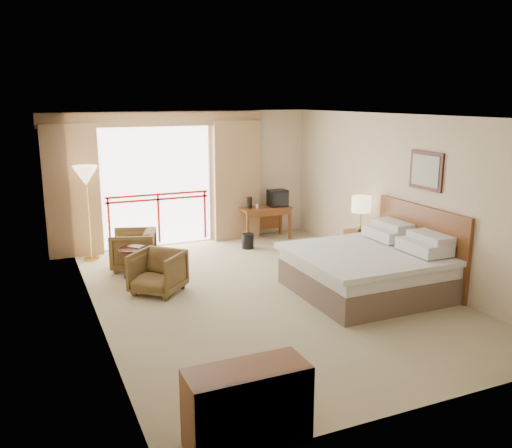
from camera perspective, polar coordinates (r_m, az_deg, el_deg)
name	(u,v)px	position (r m, az deg, el deg)	size (l,w,h in m)	color
floor	(265,293)	(8.45, 0.92, -7.30)	(7.00, 7.00, 0.00)	gray
ceiling	(265,116)	(7.93, 0.99, 11.31)	(7.00, 7.00, 0.00)	white
wall_back	(195,177)	(11.31, -6.47, 4.91)	(5.00, 5.00, 0.00)	beige
wall_front	(424,277)	(5.21, 17.25, -5.38)	(5.00, 5.00, 0.00)	beige
wall_left	(92,223)	(7.42, -16.88, 0.09)	(7.00, 7.00, 0.00)	beige
wall_right	(401,196)	(9.39, 14.99, 2.86)	(7.00, 7.00, 0.00)	beige
balcony_door	(157,187)	(11.11, -10.36, 3.85)	(2.40, 2.40, 0.00)	white
balcony_railing	(158,206)	(11.16, -10.26, 1.87)	(2.09, 0.03, 1.02)	#A1100D
curtain_left	(72,191)	(10.72, -18.82, 3.30)	(1.00, 0.26, 2.50)	#8E6642
curtain_right	(236,181)	(11.47, -2.16, 4.59)	(1.00, 0.26, 2.50)	#8E6642
valance	(155,119)	(10.88, -10.54, 10.81)	(4.40, 0.22, 0.28)	#8E6642
hvac_vent	(253,127)	(11.64, -0.33, 10.17)	(0.50, 0.04, 0.50)	silver
bed	(369,269)	(8.56, 11.81, -4.67)	(2.13, 2.06, 0.97)	brown
headboard	(420,245)	(9.06, 16.88, -2.16)	(0.06, 2.10, 1.30)	#5D3019
framed_art	(426,171)	(8.84, 17.45, 5.37)	(0.04, 0.72, 0.60)	black
nightstand	(361,248)	(9.95, 10.99, -2.50)	(0.44, 0.52, 0.62)	#5D3019
table_lamp	(361,205)	(9.81, 11.03, 1.99)	(0.34, 0.34, 0.61)	tan
phone	(364,231)	(9.71, 11.34, -0.74)	(0.18, 0.14, 0.08)	black
desk	(264,214)	(11.55, 0.83, 1.09)	(1.06, 0.51, 0.69)	#5D3019
tv	(278,198)	(11.57, 2.29, 2.74)	(0.39, 0.31, 0.35)	black
coffee_maker	(250,203)	(11.32, -0.69, 2.24)	(0.11, 0.11, 0.24)	black
cup	(257,206)	(11.34, 0.11, 1.87)	(0.06, 0.06, 0.09)	white
wastebasket	(248,241)	(10.87, -0.87, -1.80)	(0.24, 0.24, 0.30)	black
armchair_far	(134,268)	(9.88, -12.69, -4.58)	(0.74, 0.76, 0.70)	#4E391E
armchair_near	(159,292)	(8.62, -10.22, -7.10)	(0.71, 0.73, 0.66)	#4E391E
side_table	(133,258)	(9.29, -12.79, -3.47)	(0.47, 0.47, 0.51)	black
book	(133,248)	(9.24, -12.84, -2.49)	(0.18, 0.24, 0.02)	white
floor_lamp	(86,179)	(10.30, -17.48, 4.51)	(0.45, 0.45, 1.76)	tan
dresser	(247,406)	(4.93, -0.91, -18.64)	(1.07, 0.46, 0.72)	#5D3019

